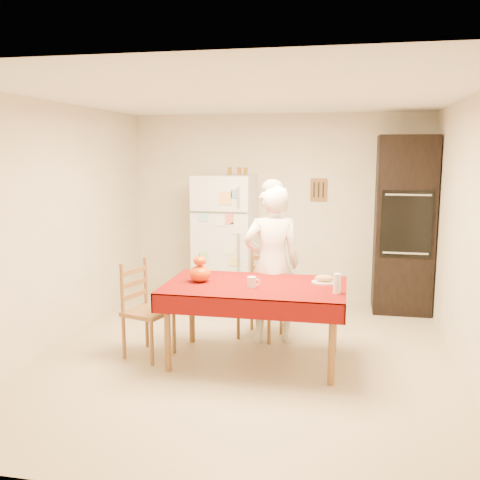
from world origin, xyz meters
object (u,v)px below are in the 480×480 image
(chair_far, at_px, (263,290))
(chair_left, at_px, (143,305))
(refrigerator, at_px, (225,239))
(dining_table, at_px, (255,292))
(oven_cabinet, at_px, (404,225))
(wine_glass, at_px, (337,283))
(bread_plate, at_px, (324,282))
(pumpkin_lower, at_px, (200,274))
(coffee_mug, at_px, (252,282))
(seated_woman, at_px, (272,265))

(chair_far, xyz_separation_m, chair_left, (-1.06, -0.81, 0.00))
(refrigerator, distance_m, dining_table, 2.13)
(oven_cabinet, xyz_separation_m, wine_glass, (-0.77, -2.20, -0.25))
(refrigerator, height_order, bread_plate, refrigerator)
(dining_table, relative_size, bread_plate, 7.08)
(chair_far, relative_size, chair_left, 1.00)
(oven_cabinet, distance_m, chair_far, 2.11)
(bread_plate, bearing_deg, pumpkin_lower, -172.16)
(oven_cabinet, height_order, coffee_mug, oven_cabinet)
(refrigerator, bearing_deg, chair_left, -99.96)
(coffee_mug, height_order, wine_glass, wine_glass)
(seated_woman, relative_size, pumpkin_lower, 7.90)
(refrigerator, relative_size, chair_left, 1.79)
(chair_far, distance_m, chair_left, 1.33)
(dining_table, relative_size, seated_woman, 1.02)
(dining_table, relative_size, coffee_mug, 17.00)
(seated_woman, bearing_deg, dining_table, 64.84)
(oven_cabinet, bearing_deg, chair_far, -140.98)
(seated_woman, xyz_separation_m, bread_plate, (0.56, -0.41, -0.06))
(dining_table, distance_m, wine_glass, 0.80)
(chair_left, bearing_deg, pumpkin_lower, -67.41)
(chair_left, bearing_deg, chair_far, -35.77)
(refrigerator, xyz_separation_m, chair_left, (-0.36, -2.04, -0.34))
(dining_table, distance_m, bread_plate, 0.67)
(oven_cabinet, bearing_deg, chair_left, -141.68)
(chair_far, height_order, bread_plate, chair_far)
(chair_far, bearing_deg, chair_left, -127.55)
(wine_glass, bearing_deg, refrigerator, 125.09)
(chair_far, xyz_separation_m, wine_glass, (0.81, -0.92, 0.34))
(oven_cabinet, distance_m, chair_left, 3.41)
(chair_far, distance_m, pumpkin_lower, 0.96)
(seated_woman, distance_m, wine_glass, 1.02)
(seated_woman, xyz_separation_m, wine_glass, (0.69, -0.75, 0.02))
(refrigerator, xyz_separation_m, pumpkin_lower, (0.21, -1.98, -0.01))
(chair_far, relative_size, wine_glass, 5.40)
(refrigerator, distance_m, wine_glass, 2.63)
(coffee_mug, distance_m, wine_glass, 0.78)
(chair_far, height_order, pumpkin_lower, chair_far)
(chair_far, distance_m, wine_glass, 1.27)
(chair_left, xyz_separation_m, bread_plate, (1.75, 0.22, 0.26))
(coffee_mug, xyz_separation_m, pumpkin_lower, (-0.53, 0.12, 0.03))
(dining_table, bearing_deg, wine_glass, -12.12)
(oven_cabinet, relative_size, seated_woman, 1.32)
(chair_far, bearing_deg, wine_glass, -33.55)
(chair_far, xyz_separation_m, seated_woman, (0.12, -0.17, 0.33))
(dining_table, xyz_separation_m, coffee_mug, (-0.01, -0.12, 0.12))
(refrigerator, relative_size, oven_cabinet, 0.77)
(dining_table, bearing_deg, chair_left, -177.46)
(refrigerator, height_order, oven_cabinet, oven_cabinet)
(chair_far, bearing_deg, coffee_mug, -72.60)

